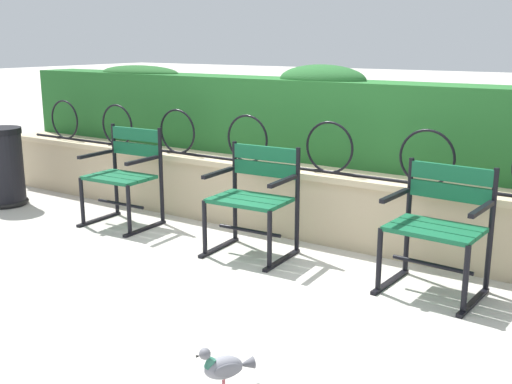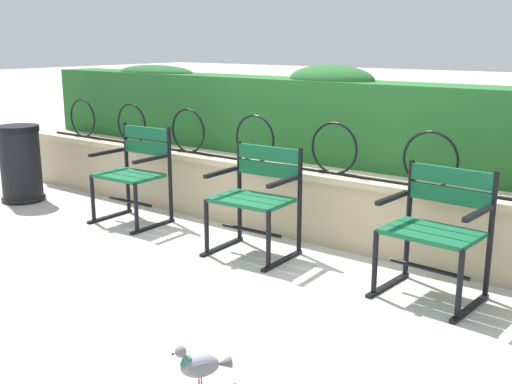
{
  "view_description": "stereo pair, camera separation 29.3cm",
  "coord_description": "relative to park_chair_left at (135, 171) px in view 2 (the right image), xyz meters",
  "views": [
    {
      "loc": [
        2.43,
        -3.52,
        1.62
      ],
      "look_at": [
        0.0,
        0.11,
        0.55
      ],
      "focal_mm": 43.69,
      "sensor_mm": 36.0,
      "label": 1
    },
    {
      "loc": [
        2.67,
        -3.35,
        1.62
      ],
      "look_at": [
        0.0,
        0.11,
        0.55
      ],
      "focal_mm": 43.69,
      "sensor_mm": 36.0,
      "label": 2
    }
  ],
  "objects": [
    {
      "name": "iron_arch_fence",
      "position": [
        1.39,
        0.52,
        0.3
      ],
      "size": [
        6.89,
        0.02,
        0.42
      ],
      "color": "black",
      "rests_on": "stone_wall"
    },
    {
      "name": "hedge_row",
      "position": [
        1.54,
        1.0,
        0.49
      ],
      "size": [
        7.28,
        0.46,
        0.83
      ],
      "color": "#236028",
      "rests_on": "stone_wall"
    },
    {
      "name": "park_chair_centre",
      "position": [
        1.41,
        -0.02,
        -0.01
      ],
      "size": [
        0.64,
        0.55,
        0.83
      ],
      "color": "#145B38",
      "rests_on": "ground"
    },
    {
      "name": "stone_wall",
      "position": [
        1.56,
        0.6,
        -0.17
      ],
      "size": [
        7.43,
        0.41,
        0.58
      ],
      "color": "tan",
      "rests_on": "ground"
    },
    {
      "name": "park_chair_right",
      "position": [
        2.82,
        0.03,
        -0.01
      ],
      "size": [
        0.64,
        0.55,
        0.84
      ],
      "color": "#145B38",
      "rests_on": "ground"
    },
    {
      "name": "park_chair_left",
      "position": [
        0.0,
        0.0,
        0.0
      ],
      "size": [
        0.62,
        0.54,
        0.87
      ],
      "color": "#145B38",
      "rests_on": "ground"
    },
    {
      "name": "trash_bin",
      "position": [
        -1.49,
        -0.21,
        -0.09
      ],
      "size": [
        0.44,
        0.44,
        0.78
      ],
      "color": "black",
      "rests_on": "ground"
    },
    {
      "name": "pigeon_near_chairs",
      "position": [
        2.37,
        -1.72,
        -0.35
      ],
      "size": [
        0.21,
        0.26,
        0.22
      ],
      "color": "gray",
      "rests_on": "ground"
    },
    {
      "name": "ground_plane",
      "position": [
        1.56,
        -0.34,
        -0.47
      ],
      "size": [
        60.0,
        60.0,
        0.0
      ],
      "primitive_type": "plane",
      "color": "#BCB7AD"
    }
  ]
}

